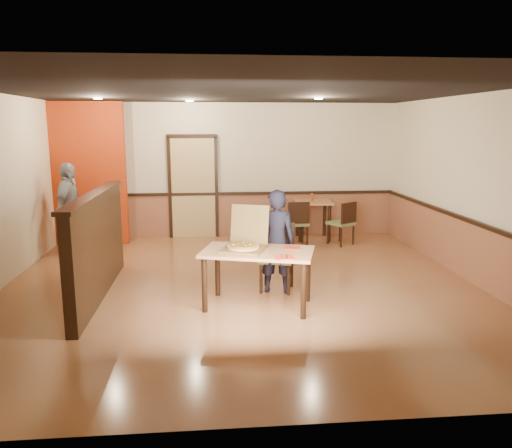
{
  "coord_description": "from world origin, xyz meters",
  "views": [
    {
      "loc": [
        -0.45,
        -7.02,
        2.33
      ],
      "look_at": [
        0.2,
        0.0,
        0.94
      ],
      "focal_mm": 35.0,
      "sensor_mm": 36.0,
      "label": 1
    }
  ],
  "objects_px": {
    "side_chair_left": "(297,222)",
    "diner": "(276,241)",
    "main_table": "(258,259)",
    "passerby": "(69,209)",
    "side_chair_right": "(343,221)",
    "condiment": "(312,197)",
    "diner_chair": "(278,254)",
    "side_table": "(313,210)",
    "pizza_box": "(245,244)"
  },
  "relations": [
    {
      "from": "side_chair_left",
      "to": "diner",
      "type": "height_order",
      "value": "diner"
    },
    {
      "from": "main_table",
      "to": "passerby",
      "type": "distance_m",
      "value": 4.36
    },
    {
      "from": "side_chair_right",
      "to": "passerby",
      "type": "distance_m",
      "value": 5.18
    },
    {
      "from": "main_table",
      "to": "condiment",
      "type": "bearing_deg",
      "value": 84.56
    },
    {
      "from": "diner_chair",
      "to": "side_table",
      "type": "xyz_separation_m",
      "value": [
        1.17,
        3.18,
        0.1
      ]
    },
    {
      "from": "side_chair_right",
      "to": "side_table",
      "type": "relative_size",
      "value": 1.09
    },
    {
      "from": "pizza_box",
      "to": "condiment",
      "type": "distance_m",
      "value": 4.14
    },
    {
      "from": "side_chair_right",
      "to": "passerby",
      "type": "height_order",
      "value": "passerby"
    },
    {
      "from": "main_table",
      "to": "diner_chair",
      "type": "bearing_deg",
      "value": 78.97
    },
    {
      "from": "diner",
      "to": "condiment",
      "type": "distance_m",
      "value": 3.49
    },
    {
      "from": "diner",
      "to": "condiment",
      "type": "relative_size",
      "value": 9.24
    },
    {
      "from": "pizza_box",
      "to": "condiment",
      "type": "xyz_separation_m",
      "value": [
        1.66,
        3.79,
        0.05
      ]
    },
    {
      "from": "main_table",
      "to": "side_table",
      "type": "distance_m",
      "value": 4.17
    },
    {
      "from": "diner_chair",
      "to": "side_chair_right",
      "type": "bearing_deg",
      "value": 73.78
    },
    {
      "from": "side_chair_right",
      "to": "condiment",
      "type": "distance_m",
      "value": 0.87
    },
    {
      "from": "diner_chair",
      "to": "side_chair_left",
      "type": "distance_m",
      "value": 2.66
    },
    {
      "from": "side_chair_right",
      "to": "condiment",
      "type": "relative_size",
      "value": 5.46
    },
    {
      "from": "side_chair_left",
      "to": "condiment",
      "type": "height_order",
      "value": "condiment"
    },
    {
      "from": "diner",
      "to": "side_chair_left",
      "type": "bearing_deg",
      "value": -94.17
    },
    {
      "from": "main_table",
      "to": "diner",
      "type": "distance_m",
      "value": 0.65
    },
    {
      "from": "main_table",
      "to": "pizza_box",
      "type": "relative_size",
      "value": 2.11
    },
    {
      "from": "diner_chair",
      "to": "side_table",
      "type": "height_order",
      "value": "diner_chair"
    },
    {
      "from": "diner_chair",
      "to": "side_table",
      "type": "distance_m",
      "value": 3.39
    },
    {
      "from": "condiment",
      "to": "side_chair_left",
      "type": "bearing_deg",
      "value": -125.17
    },
    {
      "from": "diner_chair",
      "to": "passerby",
      "type": "relative_size",
      "value": 0.56
    },
    {
      "from": "pizza_box",
      "to": "side_table",
      "type": "bearing_deg",
      "value": 86.47
    },
    {
      "from": "diner_chair",
      "to": "pizza_box",
      "type": "distance_m",
      "value": 0.89
    },
    {
      "from": "main_table",
      "to": "diner_chair",
      "type": "distance_m",
      "value": 0.8
    },
    {
      "from": "passerby",
      "to": "pizza_box",
      "type": "relative_size",
      "value": 2.26
    },
    {
      "from": "side_chair_right",
      "to": "pizza_box",
      "type": "distance_m",
      "value": 3.91
    },
    {
      "from": "diner",
      "to": "pizza_box",
      "type": "xyz_separation_m",
      "value": [
        -0.48,
        -0.51,
        0.09
      ]
    },
    {
      "from": "side_chair_right",
      "to": "diner",
      "type": "xyz_separation_m",
      "value": [
        -1.7,
        -2.72,
        0.26
      ]
    },
    {
      "from": "side_chair_right",
      "to": "main_table",
      "type": "bearing_deg",
      "value": 25.4
    },
    {
      "from": "diner_chair",
      "to": "side_chair_right",
      "type": "relative_size",
      "value": 1.09
    },
    {
      "from": "diner_chair",
      "to": "diner",
      "type": "height_order",
      "value": "diner"
    },
    {
      "from": "side_table",
      "to": "passerby",
      "type": "bearing_deg",
      "value": -169.36
    },
    {
      "from": "side_chair_left",
      "to": "pizza_box",
      "type": "xyz_separation_m",
      "value": [
        -1.25,
        -3.21,
        0.33
      ]
    },
    {
      "from": "side_table",
      "to": "pizza_box",
      "type": "relative_size",
      "value": 1.07
    },
    {
      "from": "side_chair_left",
      "to": "side_table",
      "type": "distance_m",
      "value": 0.77
    },
    {
      "from": "side_chair_right",
      "to": "passerby",
      "type": "xyz_separation_m",
      "value": [
        -5.16,
        -0.27,
        0.37
      ]
    },
    {
      "from": "side_chair_left",
      "to": "side_table",
      "type": "xyz_separation_m",
      "value": [
        0.45,
        0.62,
        0.13
      ]
    },
    {
      "from": "side_chair_left",
      "to": "side_chair_right",
      "type": "xyz_separation_m",
      "value": [
        0.93,
        0.01,
        -0.01
      ]
    },
    {
      "from": "side_table",
      "to": "condiment",
      "type": "xyz_separation_m",
      "value": [
        -0.04,
        -0.04,
        0.26
      ]
    },
    {
      "from": "diner_chair",
      "to": "side_chair_left",
      "type": "xyz_separation_m",
      "value": [
        0.73,
        2.56,
        -0.03
      ]
    },
    {
      "from": "side_chair_left",
      "to": "diner_chair",
      "type": "bearing_deg",
      "value": 70.83
    },
    {
      "from": "passerby",
      "to": "side_chair_right",
      "type": "bearing_deg",
      "value": -81.46
    },
    {
      "from": "diner",
      "to": "condiment",
      "type": "height_order",
      "value": "diner"
    },
    {
      "from": "side_chair_right",
      "to": "side_table",
      "type": "xyz_separation_m",
      "value": [
        -0.49,
        0.6,
        0.14
      ]
    },
    {
      "from": "side_chair_left",
      "to": "passerby",
      "type": "xyz_separation_m",
      "value": [
        -4.23,
        -0.26,
        0.35
      ]
    },
    {
      "from": "pizza_box",
      "to": "diner_chair",
      "type": "bearing_deg",
      "value": 71.6
    }
  ]
}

